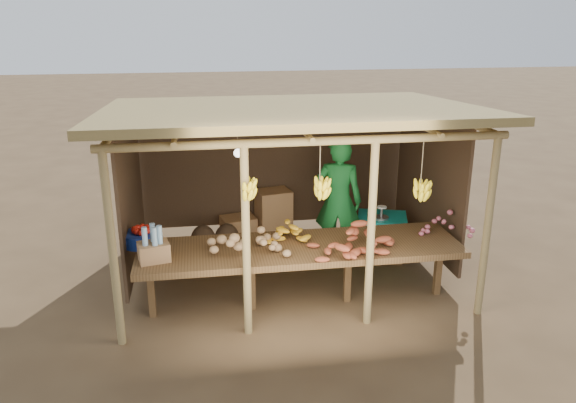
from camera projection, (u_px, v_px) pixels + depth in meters
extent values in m
plane|color=brown|center=(288.00, 272.00, 7.93)|extent=(60.00, 60.00, 0.00)
cylinder|color=#967E4D|center=(113.00, 252.00, 5.86)|extent=(0.09, 0.09, 2.20)
cylinder|color=#967E4D|center=(487.00, 229.00, 6.49)|extent=(0.09, 0.09, 2.20)
cylinder|color=#967E4D|center=(139.00, 175.00, 8.67)|extent=(0.09, 0.09, 2.20)
cylinder|color=#967E4D|center=(398.00, 164.00, 9.30)|extent=(0.09, 0.09, 2.20)
cylinder|color=#967E4D|center=(246.00, 243.00, 6.07)|extent=(0.09, 0.09, 2.20)
cylinder|color=#967E4D|center=(371.00, 236.00, 6.28)|extent=(0.09, 0.09, 2.20)
cylinder|color=#967E4D|center=(311.00, 142.00, 5.83)|extent=(4.40, 0.09, 0.09)
cylinder|color=#967E4D|center=(273.00, 100.00, 8.64)|extent=(4.40, 0.09, 0.09)
cube|color=olive|center=(288.00, 110.00, 7.20)|extent=(4.70, 3.50, 0.28)
cube|color=#44301F|center=(273.00, 163.00, 8.93)|extent=(4.20, 0.04, 1.98)
cube|color=#44301F|center=(131.00, 193.00, 7.42)|extent=(0.04, 2.40, 1.98)
cube|color=#44301F|center=(429.00, 179.00, 8.05)|extent=(0.04, 2.40, 1.98)
cube|color=brown|center=(300.00, 249.00, 6.80)|extent=(3.90, 1.05, 0.08)
cube|color=brown|center=(151.00, 289.00, 6.65)|extent=(0.08, 0.08, 0.72)
cube|color=brown|center=(252.00, 282.00, 6.83)|extent=(0.08, 0.08, 0.72)
cube|color=brown|center=(347.00, 275.00, 7.01)|extent=(0.08, 0.08, 0.72)
cube|color=brown|center=(438.00, 268.00, 7.19)|extent=(0.08, 0.08, 0.72)
cylinder|color=navy|center=(141.00, 239.00, 6.79)|extent=(0.45, 0.45, 0.16)
cube|color=#9F7247|center=(154.00, 252.00, 6.34)|extent=(0.39, 0.34, 0.21)
imported|color=#186F2C|center=(338.00, 201.00, 8.00)|extent=(0.79, 0.64, 1.86)
cube|color=brown|center=(381.00, 238.00, 8.34)|extent=(0.77, 0.71, 0.59)
cube|color=#0D9192|center=(382.00, 218.00, 8.24)|extent=(0.86, 0.79, 0.06)
cube|color=#9F7247|center=(274.00, 227.00, 8.97)|extent=(0.59, 0.52, 0.41)
cube|color=#9F7247|center=(273.00, 203.00, 8.84)|extent=(0.59, 0.52, 0.41)
cube|color=#9F7247|center=(239.00, 229.00, 8.89)|extent=(0.59, 0.52, 0.41)
ellipsoid|color=#44301F|center=(203.00, 239.00, 8.47)|extent=(0.40, 0.40, 0.53)
ellipsoid|color=#44301F|center=(227.00, 238.00, 8.53)|extent=(0.40, 0.40, 0.53)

